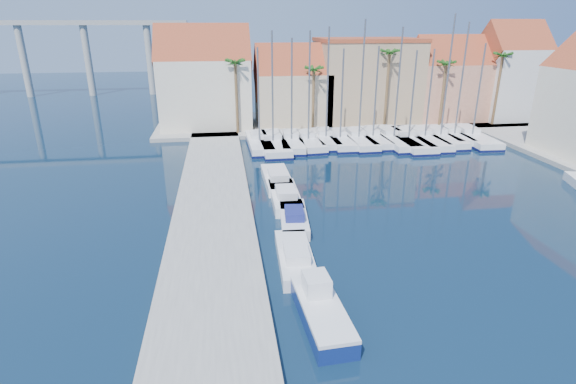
{
  "coord_description": "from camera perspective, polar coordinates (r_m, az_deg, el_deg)",
  "views": [
    {
      "loc": [
        -7.89,
        -16.21,
        14.01
      ],
      "look_at": [
        -3.66,
        12.59,
        3.0
      ],
      "focal_mm": 28.0,
      "sensor_mm": 36.0,
      "label": 1
    }
  ],
  "objects": [
    {
      "name": "ground",
      "position": [
        22.83,
        14.53,
        -17.91
      ],
      "size": [
        260.0,
        260.0,
        0.0
      ],
      "primitive_type": "plane",
      "color": "black",
      "rests_on": "ground"
    },
    {
      "name": "sailboat_6",
      "position": [
        56.35,
        8.78,
        6.71
      ],
      "size": [
        2.88,
        10.15,
        14.41
      ],
      "rotation": [
        0.0,
        0.0,
        0.02
      ],
      "color": "white",
      "rests_on": "ground"
    },
    {
      "name": "motorboat_west_2",
      "position": [
        37.27,
        -0.36,
        -0.52
      ],
      "size": [
        2.43,
        7.12,
        1.4
      ],
      "rotation": [
        0.0,
        0.0,
        -0.02
      ],
      "color": "white",
      "rests_on": "ground"
    },
    {
      "name": "sailboat_3",
      "position": [
        54.79,
        2.45,
        6.54
      ],
      "size": [
        3.23,
        9.58,
        13.2
      ],
      "rotation": [
        0.0,
        0.0,
        0.08
      ],
      "color": "white",
      "rests_on": "ground"
    },
    {
      "name": "sailboat_8",
      "position": [
        57.73,
        13.01,
        6.73
      ],
      "size": [
        3.39,
        11.88,
        13.58
      ],
      "rotation": [
        0.0,
        0.0,
        0.02
      ],
      "color": "white",
      "rests_on": "ground"
    },
    {
      "name": "palm_1",
      "position": [
        59.71,
        3.29,
        15.04
      ],
      "size": [
        2.6,
        2.6,
        9.15
      ],
      "color": "brown",
      "rests_on": "shore_north"
    },
    {
      "name": "quay_west",
      "position": [
        32.76,
        -9.54,
        -4.42
      ],
      "size": [
        6.0,
        77.0,
        0.5
      ],
      "primitive_type": "cube",
      "color": "gray",
      "rests_on": "ground"
    },
    {
      "name": "motorboat_west_3",
      "position": [
        41.48,
        -1.38,
        1.72
      ],
      "size": [
        2.38,
        7.36,
        1.4
      ],
      "rotation": [
        0.0,
        0.0,
        0.0
      ],
      "color": "white",
      "rests_on": "ground"
    },
    {
      "name": "sailboat_0",
      "position": [
        54.2,
        -3.69,
        6.32
      ],
      "size": [
        2.85,
        10.09,
        11.48
      ],
      "rotation": [
        0.0,
        0.0,
        0.02
      ],
      "color": "white",
      "rests_on": "ground"
    },
    {
      "name": "palm_4",
      "position": [
        69.6,
        25.6,
        15.11
      ],
      "size": [
        2.6,
        2.6,
        10.65
      ],
      "color": "brown",
      "rests_on": "shore_north"
    },
    {
      "name": "palm_3",
      "position": [
        65.66,
        19.44,
        14.87
      ],
      "size": [
        2.6,
        2.6,
        9.65
      ],
      "color": "brown",
      "rests_on": "shore_north"
    },
    {
      "name": "sailboat_12",
      "position": [
        61.1,
        20.17,
        6.8
      ],
      "size": [
        3.03,
        9.1,
        14.11
      ],
      "rotation": [
        0.0,
        0.0,
        -0.07
      ],
      "color": "white",
      "rests_on": "ground"
    },
    {
      "name": "sailboat_5",
      "position": [
        55.72,
        6.5,
        6.63
      ],
      "size": [
        2.66,
        9.41,
        11.27
      ],
      "rotation": [
        0.0,
        0.0,
        -0.02
      ],
      "color": "white",
      "rests_on": "ground"
    },
    {
      "name": "sailboat_10",
      "position": [
        58.74,
        16.72,
        6.59
      ],
      "size": [
        3.4,
        11.74,
        11.19
      ],
      "rotation": [
        0.0,
        0.0,
        -0.03
      ],
      "color": "white",
      "rests_on": "ground"
    },
    {
      "name": "building_4",
      "position": [
        75.33,
        26.24,
        13.3
      ],
      "size": [
        8.3,
        8.0,
        14.0
      ],
      "color": "silver",
      "rests_on": "shore_north"
    },
    {
      "name": "sailboat_2",
      "position": [
        54.64,
        0.41,
        6.49
      ],
      "size": [
        3.42,
        10.25,
        12.45
      ],
      "rotation": [
        0.0,
        0.0,
        -0.08
      ],
      "color": "white",
      "rests_on": "ground"
    },
    {
      "name": "sailboat_9",
      "position": [
        57.57,
        14.79,
        6.51
      ],
      "size": [
        3.28,
        12.08,
        11.09
      ],
      "rotation": [
        0.0,
        0.0,
        -0.01
      ],
      "color": "white",
      "rests_on": "ground"
    },
    {
      "name": "fishing_boat",
      "position": [
        23.06,
        4.22,
        -14.67
      ],
      "size": [
        2.26,
        5.92,
        2.04
      ],
      "rotation": [
        0.0,
        0.0,
        0.06
      ],
      "color": "navy",
      "rests_on": "ground"
    },
    {
      "name": "building_1",
      "position": [
        64.57,
        0.55,
        12.96
      ],
      "size": [
        10.3,
        8.0,
        11.0
      ],
      "color": "tan",
      "rests_on": "shore_north"
    },
    {
      "name": "building_0",
      "position": [
        63.69,
        -10.49,
        13.63
      ],
      "size": [
        12.3,
        9.0,
        13.5
      ],
      "color": "beige",
      "rests_on": "shore_north"
    },
    {
      "name": "sailboat_11",
      "position": [
        59.88,
        18.51,
        6.71
      ],
      "size": [
        3.09,
        10.75,
        15.0
      ],
      "rotation": [
        0.0,
        0.0,
        0.03
      ],
      "color": "white",
      "rests_on": "ground"
    },
    {
      "name": "viaduct",
      "position": [
        103.11,
        -27.14,
        16.48
      ],
      "size": [
        48.0,
        2.2,
        14.45
      ],
      "color": "#9E9E99",
      "rests_on": "ground"
    },
    {
      "name": "building_2",
      "position": [
        67.97,
        9.9,
        13.87
      ],
      "size": [
        14.2,
        10.2,
        11.5
      ],
      "color": "tan",
      "rests_on": "shore_north"
    },
    {
      "name": "sailboat_4",
      "position": [
        56.03,
        4.73,
        6.82
      ],
      "size": [
        2.71,
        9.24,
        13.61
      ],
      "rotation": [
        0.0,
        0.0,
        -0.03
      ],
      "color": "white",
      "rests_on": "ground"
    },
    {
      "name": "sailboat_13",
      "position": [
        61.62,
        22.06,
        6.59
      ],
      "size": [
        3.72,
        11.7,
        11.77
      ],
      "rotation": [
        0.0,
        0.0,
        -0.06
      ],
      "color": "white",
      "rests_on": "ground"
    },
    {
      "name": "shore_north",
      "position": [
        68.06,
        7.16,
        8.89
      ],
      "size": [
        54.0,
        16.0,
        0.5
      ],
      "primitive_type": "cube",
      "color": "gray",
      "rests_on": "ground"
    },
    {
      "name": "motorboat_west_0",
      "position": [
        27.85,
        0.94,
        -8.28
      ],
      "size": [
        2.33,
        6.49,
        1.4
      ],
      "rotation": [
        0.0,
        0.0,
        -0.04
      ],
      "color": "white",
      "rests_on": "ground"
    },
    {
      "name": "sailboat_1",
      "position": [
        53.98,
        -2.0,
        6.29
      ],
      "size": [
        3.33,
        11.85,
        13.23
      ],
      "rotation": [
        0.0,
        0.0,
        0.02
      ],
      "color": "white",
      "rests_on": "ground"
    },
    {
      "name": "palm_0",
      "position": [
        58.45,
        -6.72,
        15.74
      ],
      "size": [
        2.6,
        2.6,
        10.15
      ],
      "color": "brown",
      "rests_on": "shore_north"
    },
    {
      "name": "motorboat_west_1",
      "position": [
        33.16,
        0.75,
        -3.31
      ],
      "size": [
        2.5,
        6.15,
        1.4
      ],
      "rotation": [
        0.0,
        0.0,
        -0.1
      ],
      "color": "white",
      "rests_on": "ground"
    },
    {
      "name": "palm_2",
      "position": [
        62.32,
        12.77,
        16.56
      ],
      "size": [
        2.6,
        2.6,
        11.15
      ],
      "color": "brown",
      "rests_on": "shore_north"
    },
    {
      "name": "building_3",
      "position": [
        71.72,
        19.53,
        13.04
      ],
      "size": [
        10.3,
        8.0,
        12.0
      ],
      "color": "tan",
      "rests_on": "shore_north"
    },
    {
      "name": "sailboat_7",
      "position": [
        57.28,
        10.54,
        6.8
      ],
      "size": [
        2.66,
        9.83,
        11.5
      ],
      "rotation": [
        0.0,
        0.0,
        -0.01
      ],
      "color": "white",
      "rests_on": "ground"
    }
  ]
}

